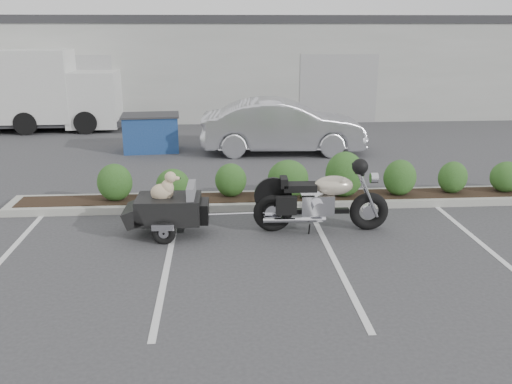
{
  "coord_description": "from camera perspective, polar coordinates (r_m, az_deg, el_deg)",
  "views": [
    {
      "loc": [
        -0.65,
        -8.73,
        3.66
      ],
      "look_at": [
        0.02,
        0.64,
        0.75
      ],
      "focal_mm": 38.0,
      "sensor_mm": 36.0,
      "label": 1
    }
  ],
  "objects": [
    {
      "name": "delivery_truck",
      "position": [
        21.17,
        -22.22,
        9.72
      ],
      "size": [
        6.2,
        2.26,
        2.82
      ],
      "rotation": [
        0.0,
        0.0,
        0.02
      ],
      "color": "silver",
      "rests_on": "ground"
    },
    {
      "name": "sedan",
      "position": [
        16.1,
        2.83,
        6.91
      ],
      "size": [
        4.84,
        1.86,
        1.57
      ],
      "primitive_type": "imported",
      "rotation": [
        0.0,
        0.0,
        1.53
      ],
      "color": "silver",
      "rests_on": "ground"
    },
    {
      "name": "motorcycle",
      "position": [
        9.96,
        6.89,
        -0.95
      ],
      "size": [
        2.51,
        0.85,
        1.44
      ],
      "rotation": [
        0.0,
        0.0,
        -0.03
      ],
      "color": "black",
      "rests_on": "ground"
    },
    {
      "name": "planter_kerb",
      "position": [
        11.62,
        4.29,
        -0.81
      ],
      "size": [
        12.0,
        1.0,
        0.15
      ],
      "primitive_type": "cube",
      "color": "#9E9E93",
      "rests_on": "ground"
    },
    {
      "name": "pet_trailer",
      "position": [
        9.88,
        -9.26,
        -1.66
      ],
      "size": [
        2.0,
        1.11,
        1.19
      ],
      "rotation": [
        0.0,
        0.0,
        -0.03
      ],
      "color": "black",
      "rests_on": "ground"
    },
    {
      "name": "dumpster",
      "position": [
        16.64,
        -10.98,
        6.17
      ],
      "size": [
        1.77,
        1.28,
        1.11
      ],
      "rotation": [
        0.0,
        0.0,
        0.08
      ],
      "color": "navy",
      "rests_on": "ground"
    },
    {
      "name": "ground",
      "position": [
        9.48,
        0.17,
        -5.48
      ],
      "size": [
        90.0,
        90.0,
        0.0
      ],
      "primitive_type": "plane",
      "color": "#38383A",
      "rests_on": "ground"
    },
    {
      "name": "building",
      "position": [
        25.79,
        -2.69,
        13.51
      ],
      "size": [
        26.0,
        10.0,
        4.0
      ],
      "primitive_type": "cube",
      "color": "#9EA099",
      "rests_on": "ground"
    }
  ]
}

